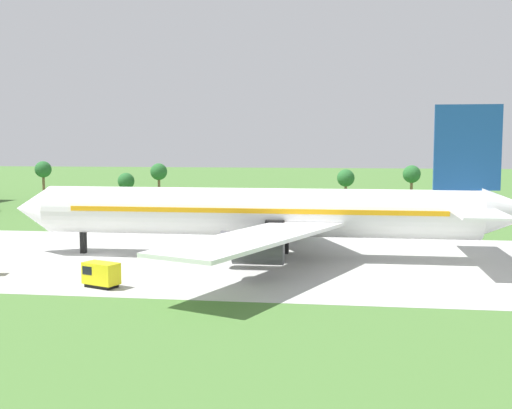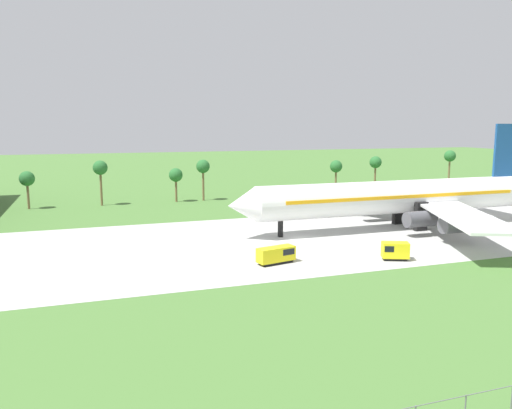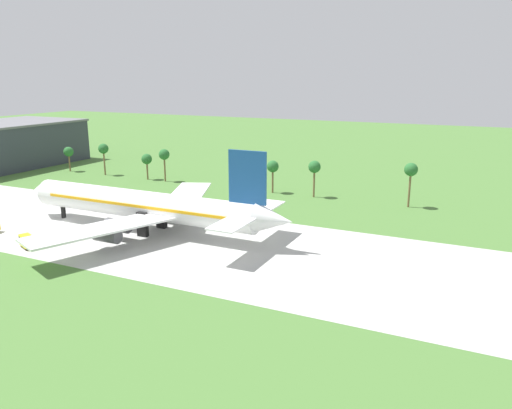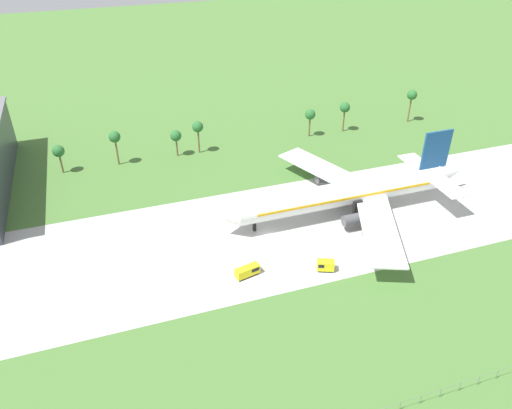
{
  "view_description": "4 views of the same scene",
  "coord_description": "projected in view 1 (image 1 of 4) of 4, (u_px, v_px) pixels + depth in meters",
  "views": [
    {
      "loc": [
        33.5,
        -82.57,
        15.6
      ],
      "look_at": [
        21.81,
        2.22,
        7.19
      ],
      "focal_mm": 45.0,
      "sensor_mm": 36.0,
      "label": 1
    },
    {
      "loc": [
        -35.32,
        -79.71,
        19.93
      ],
      "look_at": [
        -7.33,
        2.22,
        6.19
      ],
      "focal_mm": 35.0,
      "sensor_mm": 36.0,
      "label": 2
    },
    {
      "loc": [
        92.77,
        -86.29,
        34.75
      ],
      "look_at": [
        50.94,
        2.22,
        9.4
      ],
      "focal_mm": 35.0,
      "sensor_mm": 36.0,
      "label": 3
    },
    {
      "loc": [
        -35.72,
        -96.59,
        74.95
      ],
      "look_at": [
        -1.3,
        5.0,
        6.0
      ],
      "focal_mm": 35.0,
      "sensor_mm": 36.0,
      "label": 4
    }
  ],
  "objects": [
    {
      "name": "taxiway_strip",
      "position": [
        96.0,
        256.0,
        87.48
      ],
      "size": [
        320.0,
        44.0,
        0.02
      ],
      "color": "#B2B2AD",
      "rests_on": "ground_plane"
    },
    {
      "name": "ground_plane",
      "position": [
        96.0,
        256.0,
        87.48
      ],
      "size": [
        600.0,
        600.0,
        0.0
      ],
      "primitive_type": "plane",
      "color": "#477233"
    },
    {
      "name": "jet_airliner",
      "position": [
        269.0,
        213.0,
        85.87
      ],
      "size": [
        71.41,
        62.1,
        20.3
      ],
      "color": "white",
      "rests_on": "ground_plane"
    },
    {
      "name": "baggage_tug",
      "position": [
        100.0,
        274.0,
        68.72
      ],
      "size": [
        4.36,
        3.34,
        2.71
      ],
      "color": "black",
      "rests_on": "ground_plane"
    },
    {
      "name": "palm_tree_row",
      "position": [
        223.0,
        176.0,
        135.16
      ],
      "size": [
        126.6,
        3.6,
        12.19
      ],
      "color": "brown",
      "rests_on": "ground_plane"
    }
  ]
}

